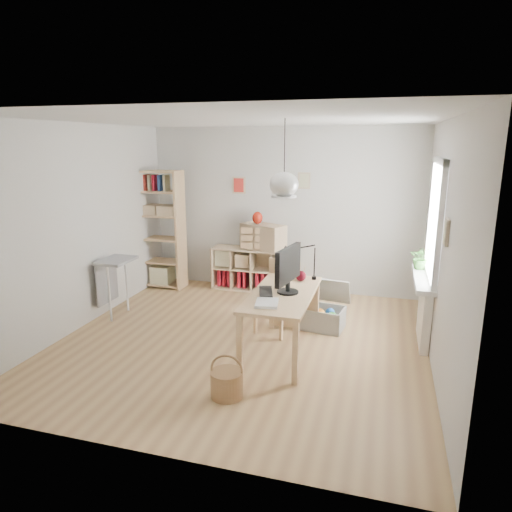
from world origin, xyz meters
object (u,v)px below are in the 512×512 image
(tall_bookshelf, at_px, (159,225))
(drawer_chest, at_px, (263,237))
(desk, at_px, (282,300))
(cube_shelf, at_px, (253,272))
(storage_chest, at_px, (323,313))
(chair, at_px, (278,292))
(monitor, at_px, (288,267))

(tall_bookshelf, bearing_deg, drawer_chest, 7.76)
(desk, relative_size, tall_bookshelf, 0.75)
(cube_shelf, height_order, storage_chest, cube_shelf)
(cube_shelf, bearing_deg, tall_bookshelf, -169.81)
(drawer_chest, bearing_deg, tall_bookshelf, -148.46)
(chair, bearing_deg, storage_chest, 43.58)
(tall_bookshelf, bearing_deg, chair, -28.95)
(cube_shelf, relative_size, drawer_chest, 1.90)
(cube_shelf, distance_m, storage_chest, 1.93)
(desk, height_order, storage_chest, desk)
(cube_shelf, bearing_deg, monitor, -64.03)
(drawer_chest, bearing_deg, chair, -44.20)
(monitor, relative_size, drawer_chest, 0.85)
(storage_chest, distance_m, monitor, 1.28)
(cube_shelf, relative_size, tall_bookshelf, 0.70)
(tall_bookshelf, bearing_deg, desk, -37.01)
(storage_chest, bearing_deg, chair, -145.80)
(storage_chest, bearing_deg, monitor, -101.50)
(cube_shelf, relative_size, chair, 1.49)
(cube_shelf, height_order, chair, chair)
(storage_chest, bearing_deg, tall_bookshelf, 168.37)
(desk, relative_size, drawer_chest, 2.03)
(monitor, height_order, drawer_chest, monitor)
(drawer_chest, bearing_deg, storage_chest, -23.17)
(tall_bookshelf, distance_m, chair, 2.79)
(desk, bearing_deg, storage_chest, 67.64)
(drawer_chest, bearing_deg, monitor, -44.13)
(cube_shelf, xyz_separation_m, tall_bookshelf, (-1.56, -0.28, 0.79))
(storage_chest, distance_m, drawer_chest, 1.90)
(chair, distance_m, drawer_chest, 1.73)
(chair, bearing_deg, monitor, -50.58)
(monitor, distance_m, drawer_chest, 2.36)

